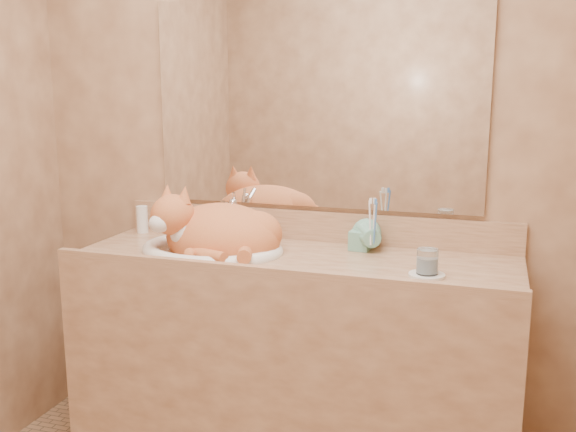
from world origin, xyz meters
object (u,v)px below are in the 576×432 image
(vanity_counter, at_px, (293,366))
(sink_basin, at_px, (212,230))
(soap_dispenser, at_px, (358,231))
(toothbrush_cup, at_px, (372,240))
(water_glass, at_px, (427,262))
(cat, at_px, (215,230))

(vanity_counter, bearing_deg, sink_basin, -176.30)
(soap_dispenser, height_order, toothbrush_cup, soap_dispenser)
(vanity_counter, xyz_separation_m, water_glass, (0.49, -0.11, 0.48))
(toothbrush_cup, bearing_deg, water_glass, -45.69)
(vanity_counter, height_order, cat, cat)
(water_glass, bearing_deg, vanity_counter, 167.58)
(sink_basin, height_order, toothbrush_cup, sink_basin)
(cat, distance_m, water_glass, 0.79)
(sink_basin, bearing_deg, cat, 40.65)
(sink_basin, xyz_separation_m, toothbrush_cup, (0.58, 0.14, -0.03))
(water_glass, bearing_deg, soap_dispenser, 139.20)
(sink_basin, relative_size, cat, 1.14)
(sink_basin, xyz_separation_m, soap_dispenser, (0.52, 0.15, -0.00))
(toothbrush_cup, distance_m, water_glass, 0.32)
(cat, xyz_separation_m, water_glass, (0.79, -0.10, -0.03))
(vanity_counter, distance_m, water_glass, 0.69)
(vanity_counter, xyz_separation_m, sink_basin, (-0.31, -0.02, 0.51))
(sink_basin, distance_m, soap_dispenser, 0.54)
(vanity_counter, distance_m, sink_basin, 0.59)
(vanity_counter, bearing_deg, cat, -177.65)
(soap_dispenser, bearing_deg, vanity_counter, -143.67)
(vanity_counter, relative_size, water_glass, 19.65)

